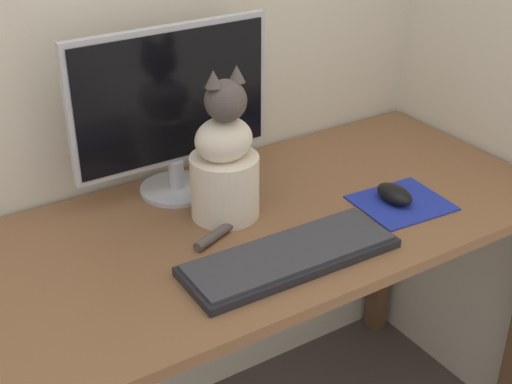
{
  "coord_description": "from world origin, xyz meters",
  "views": [
    {
      "loc": [
        -0.65,
        -1.11,
        1.53
      ],
      "look_at": [
        0.02,
        -0.05,
        0.85
      ],
      "focal_mm": 50.0,
      "sensor_mm": 36.0,
      "label": 1
    }
  ],
  "objects_px": {
    "keyboard": "(290,256)",
    "cat": "(225,163)",
    "computer_mouse_right": "(394,194)",
    "monitor": "(173,107)"
  },
  "relations": [
    {
      "from": "keyboard",
      "to": "computer_mouse_right",
      "type": "xyz_separation_m",
      "value": [
        0.33,
        0.07,
        0.01
      ]
    },
    {
      "from": "monitor",
      "to": "keyboard",
      "type": "xyz_separation_m",
      "value": [
        0.06,
        -0.38,
        -0.2
      ]
    },
    {
      "from": "keyboard",
      "to": "computer_mouse_right",
      "type": "relative_size",
      "value": 4.47
    },
    {
      "from": "computer_mouse_right",
      "to": "cat",
      "type": "distance_m",
      "value": 0.39
    },
    {
      "from": "computer_mouse_right",
      "to": "keyboard",
      "type": "bearing_deg",
      "value": -168.65
    },
    {
      "from": "monitor",
      "to": "computer_mouse_right",
      "type": "relative_size",
      "value": 4.78
    },
    {
      "from": "monitor",
      "to": "keyboard",
      "type": "distance_m",
      "value": 0.43
    },
    {
      "from": "keyboard",
      "to": "cat",
      "type": "height_order",
      "value": "cat"
    },
    {
      "from": "keyboard",
      "to": "cat",
      "type": "bearing_deg",
      "value": 95.12
    },
    {
      "from": "computer_mouse_right",
      "to": "cat",
      "type": "xyz_separation_m",
      "value": [
        -0.34,
        0.16,
        0.1
      ]
    }
  ]
}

